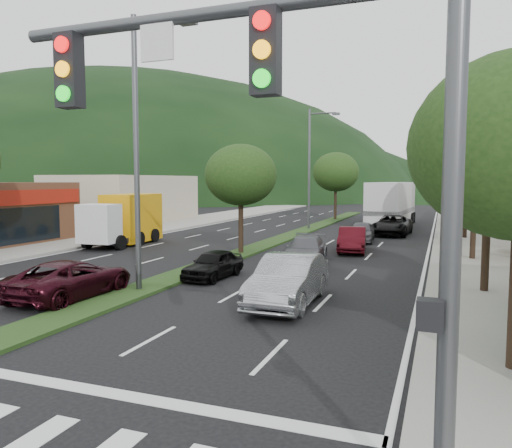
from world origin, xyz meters
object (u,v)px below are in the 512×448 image
at_px(tree_r_c, 476,168).
at_px(tree_r_e, 462,172).
at_px(streetlight_near, 141,140).
at_px(car_queue_d, 392,225).
at_px(suv_maroon, 71,279).
at_px(tree_med_near, 241,175).
at_px(tree_med_far, 336,172).
at_px(car_queue_e, 362,232).
at_px(motorhome, 391,203).
at_px(streetlight_mid, 312,163).
at_px(tree_r_b, 490,155).
at_px(tree_r_d, 467,165).
at_px(car_queue_c, 352,240).
at_px(car_queue_a, 213,264).
at_px(box_truck, 125,221).
at_px(sedan_silver, 288,280).
at_px(car_queue_b, 305,250).

bearing_deg(tree_r_c, tree_r_e, 90.00).
relative_size(streetlight_near, car_queue_d, 1.84).
bearing_deg(suv_maroon, tree_r_c, -134.18).
distance_m(tree_med_near, tree_med_far, 26.01).
height_order(car_queue_e, motorhome, motorhome).
relative_size(tree_r_e, motorhome, 0.64).
bearing_deg(tree_med_near, streetlight_mid, 89.22).
height_order(tree_r_b, car_queue_d, tree_r_b).
relative_size(streetlight_near, suv_maroon, 2.04).
relative_size(tree_r_d, car_queue_e, 1.78).
relative_size(streetlight_mid, motorhome, 0.95).
bearing_deg(suv_maroon, tree_r_e, -111.33).
bearing_deg(car_queue_d, tree_r_b, -71.92).
bearing_deg(motorhome, car_queue_e, -88.89).
relative_size(streetlight_near, motorhome, 0.95).
bearing_deg(motorhome, car_queue_d, -80.00).
distance_m(car_queue_c, car_queue_d, 10.09).
bearing_deg(car_queue_c, tree_r_e, 63.70).
xyz_separation_m(suv_maroon, car_queue_a, (3.15, 4.96, -0.08)).
bearing_deg(tree_r_b, tree_med_near, 153.43).
distance_m(tree_r_e, motorhome, 6.55).
relative_size(tree_r_b, car_queue_e, 1.73).
xyz_separation_m(car_queue_a, car_queue_d, (5.46, 20.00, 0.15)).
bearing_deg(tree_r_c, box_truck, -178.51).
xyz_separation_m(car_queue_a, car_queue_c, (4.14, 10.00, 0.11)).
bearing_deg(box_truck, car_queue_a, 137.31).
bearing_deg(streetlight_near, car_queue_a, 68.35).
height_order(streetlight_mid, motorhome, streetlight_mid).
height_order(sedan_silver, car_queue_b, sedan_silver).
bearing_deg(box_truck, tree_med_far, -113.19).
xyz_separation_m(tree_r_e, car_queue_d, (-5.04, -8.74, -4.14)).
distance_m(streetlight_near, streetlight_mid, 25.00).
bearing_deg(tree_r_c, car_queue_c, 168.78).
bearing_deg(tree_med_far, tree_r_d, -49.40).
relative_size(tree_r_c, car_queue_b, 1.39).
bearing_deg(car_queue_c, tree_r_b, -63.08).
bearing_deg(tree_r_b, motorhome, 102.12).
xyz_separation_m(tree_med_near, car_queue_b, (4.16, -1.74, -3.75)).
distance_m(streetlight_near, box_truck, 15.04).
bearing_deg(tree_r_d, car_queue_e, -150.39).
distance_m(tree_med_near, car_queue_c, 7.50).
relative_size(tree_r_c, box_truck, 0.97).
bearing_deg(tree_r_d, tree_med_near, -135.00).
bearing_deg(tree_r_e, car_queue_c, -108.75).
relative_size(tree_r_b, car_queue_a, 1.96).
relative_size(streetlight_mid, suv_maroon, 2.04).
xyz_separation_m(sedan_silver, motorhome, (0.33, 31.38, 1.29)).
bearing_deg(tree_r_b, tree_med_far, 110.56).
bearing_deg(tree_r_b, tree_r_d, 90.00).
bearing_deg(tree_med_far, tree_med_near, -90.00).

